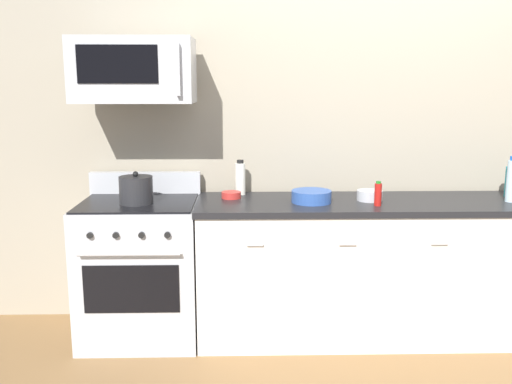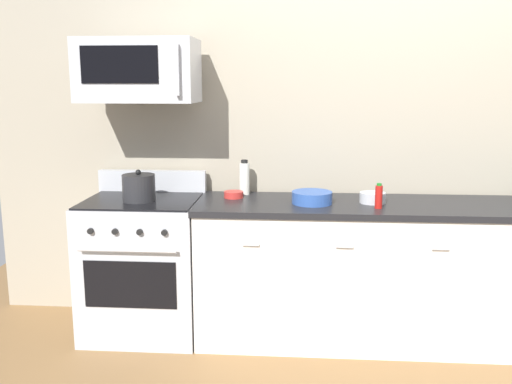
% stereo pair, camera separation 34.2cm
% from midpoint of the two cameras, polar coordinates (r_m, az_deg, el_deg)
% --- Properties ---
extents(ground_plane, '(6.61, 6.61, 0.00)m').
position_cam_midpoint_polar(ground_plane, '(3.97, 14.98, -14.25)').
color(ground_plane, olive).
extents(back_wall, '(5.50, 0.10, 2.70)m').
position_cam_midpoint_polar(back_wall, '(4.02, 14.88, 6.09)').
color(back_wall, '#9E937F').
rests_on(back_wall, ground_plane).
extents(counter_unit, '(2.41, 0.66, 0.92)m').
position_cam_midpoint_polar(counter_unit, '(3.80, 15.33, -7.96)').
color(counter_unit, silver).
rests_on(counter_unit, ground_plane).
extents(range_oven, '(0.76, 0.69, 1.07)m').
position_cam_midpoint_polar(range_oven, '(3.82, -8.84, -7.41)').
color(range_oven, '#B7BABF').
rests_on(range_oven, ground_plane).
extents(microwave, '(0.74, 0.44, 0.40)m').
position_cam_midpoint_polar(microwave, '(3.68, -9.27, 12.13)').
color(microwave, '#B7BABF').
extents(bottle_hot_sauce_red, '(0.05, 0.05, 0.16)m').
position_cam_midpoint_polar(bottle_hot_sauce_red, '(3.51, 15.17, -0.47)').
color(bottle_hot_sauce_red, '#B21914').
rests_on(bottle_hot_sauce_red, countertop_slab).
extents(bottle_vinegar_white, '(0.07, 0.07, 0.24)m').
position_cam_midpoint_polar(bottle_vinegar_white, '(3.82, 1.37, 1.42)').
color(bottle_vinegar_white, silver).
rests_on(bottle_vinegar_white, countertop_slab).
extents(bowl_steel_prep, '(0.17, 0.17, 0.07)m').
position_cam_midpoint_polar(bowl_steel_prep, '(3.67, 14.45, -0.56)').
color(bowl_steel_prep, '#B2B5BA').
rests_on(bowl_steel_prep, countertop_slab).
extents(bowl_blue_mixing, '(0.26, 0.26, 0.08)m').
position_cam_midpoint_polar(bowl_blue_mixing, '(3.57, 8.48, -0.54)').
color(bowl_blue_mixing, '#2D519E').
rests_on(bowl_blue_mixing, countertop_slab).
extents(bowl_red_small, '(0.13, 0.13, 0.04)m').
position_cam_midpoint_polar(bowl_red_small, '(3.72, 0.33, -0.26)').
color(bowl_red_small, '#B72D28').
rests_on(bowl_red_small, countertop_slab).
extents(stockpot, '(0.21, 0.21, 0.21)m').
position_cam_midpoint_polar(stockpot, '(3.64, -9.27, 0.42)').
color(stockpot, '#262628').
rests_on(stockpot, range_oven).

